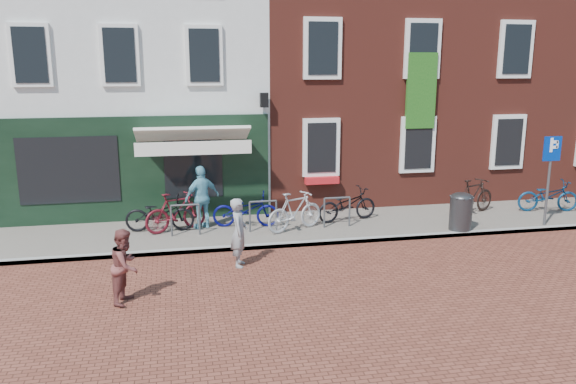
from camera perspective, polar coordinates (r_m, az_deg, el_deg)
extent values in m
plane|color=brown|center=(14.22, 4.28, -5.31)|extent=(80.00, 80.00, 0.00)
cube|color=slate|center=(15.86, 6.32, -3.24)|extent=(24.00, 3.00, 0.10)
cube|color=silver|center=(20.05, -15.47, 12.61)|extent=(8.00, 8.00, 9.00)
cube|color=maroon|center=(20.81, 4.68, 14.39)|extent=(6.00, 8.00, 10.00)
cube|color=maroon|center=(23.17, 19.53, 13.56)|extent=(6.00, 8.00, 10.00)
cylinder|color=#343436|center=(15.66, 16.88, -2.08)|extent=(0.58, 0.58, 0.87)
ellipsoid|color=#343436|center=(15.55, 17.00, -0.29)|extent=(0.58, 0.58, 0.26)
cylinder|color=#4C4C4F|center=(16.76, 24.56, 0.79)|extent=(0.07, 0.07, 2.32)
cube|color=#002A95|center=(16.59, 24.90, 3.95)|extent=(0.50, 0.04, 0.65)
imported|color=gray|center=(12.61, -4.92, -4.05)|extent=(0.46, 0.62, 1.54)
imported|color=brown|center=(11.16, -15.94, -7.10)|extent=(0.72, 0.82, 1.42)
imported|color=#63AFC4|center=(15.21, -8.59, -0.53)|extent=(1.07, 0.81, 1.69)
imported|color=black|center=(15.24, -12.70, -2.13)|extent=(1.82, 0.77, 0.93)
imported|color=maroon|center=(15.15, -11.12, -1.95)|extent=(1.77, 1.15, 1.03)
imported|color=#070750|center=(15.32, -4.24, -1.77)|extent=(1.85, 0.91, 0.93)
imported|color=#AAA9AB|center=(14.91, 0.70, -1.94)|extent=(1.77, 1.17, 1.03)
imported|color=black|center=(15.91, 5.92, -1.25)|extent=(1.87, 0.98, 0.93)
imported|color=black|center=(17.41, 17.99, -0.42)|extent=(1.78, 1.11, 1.03)
imported|color=navy|center=(18.53, 24.55, -0.35)|extent=(1.86, 0.95, 0.93)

